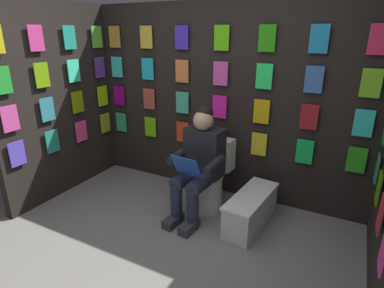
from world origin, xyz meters
The scene contains 6 objects.
ground_plane centered at (0.00, 0.00, 0.00)m, with size 30.00×30.00×0.00m, color gray.
display_wall_back centered at (0.00, -1.69, 1.11)m, with size 3.44×0.14×2.21m.
display_wall_right centered at (1.72, -0.82, 1.11)m, with size 0.14×1.64×2.21m.
toilet centered at (-0.04, -1.25, 0.33)m, with size 0.43×0.57×0.77m.
person_reading centered at (-0.02, -1.03, 0.60)m, with size 0.55×0.71×1.19m.
comic_longbox_near centered at (-0.59, -1.09, 0.18)m, with size 0.37×0.83×0.35m.
Camera 1 is at (-1.36, 1.65, 1.89)m, focal length 29.36 mm.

